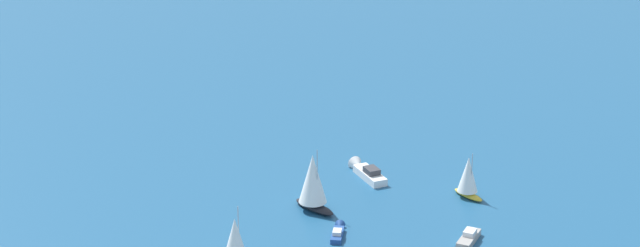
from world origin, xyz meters
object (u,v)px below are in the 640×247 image
at_px(motorboat_near_centre, 338,232).
at_px(sailboat_far_stbd, 313,182).
at_px(sailboat_outer_ring_c, 468,177).
at_px(motorboat_inshore, 466,241).
at_px(motorboat_far_port, 366,172).

xyz_separation_m(motorboat_near_centre, sailboat_far_stbd, (9.13, 4.15, 4.42)).
bearing_deg(motorboat_near_centre, sailboat_outer_ring_c, -55.60).
relative_size(motorboat_near_centre, motorboat_inshore, 0.80).
xyz_separation_m(motorboat_far_port, sailboat_far_stbd, (-13.96, 8.93, 4.11)).
xyz_separation_m(motorboat_inshore, sailboat_outer_ring_c, (17.66, -1.96, 3.03)).
bearing_deg(motorboat_inshore, motorboat_far_port, 29.52).
relative_size(sailboat_far_stbd, sailboat_outer_ring_c, 1.35).
distance_m(sailboat_far_stbd, sailboat_outer_ring_c, 26.27).
relative_size(motorboat_far_port, sailboat_outer_ring_c, 1.29).
bearing_deg(motorboat_near_centre, motorboat_inshore, -98.58).
height_order(motorboat_near_centre, sailboat_outer_ring_c, sailboat_outer_ring_c).
bearing_deg(motorboat_far_port, motorboat_near_centre, 168.30).
bearing_deg(motorboat_far_port, motorboat_inshore, -150.48).
distance_m(motorboat_near_centre, motorboat_inshore, 19.75).
relative_size(motorboat_near_centre, motorboat_far_port, 0.63).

